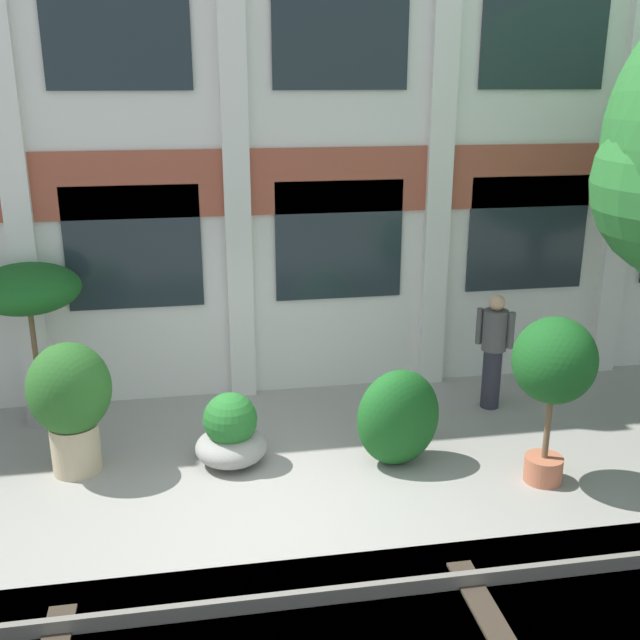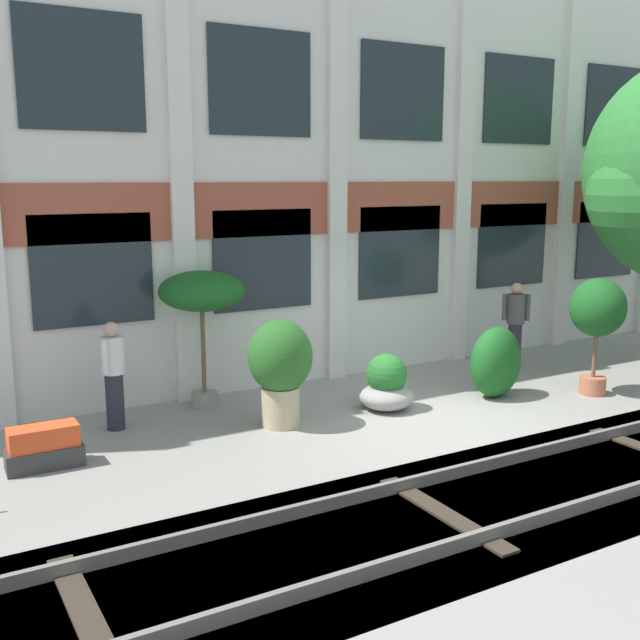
{
  "view_description": "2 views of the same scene",
  "coord_description": "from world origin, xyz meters",
  "px_view_note": "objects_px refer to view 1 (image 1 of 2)",
  "views": [
    {
      "loc": [
        -0.62,
        -7.23,
        4.47
      ],
      "look_at": [
        0.86,
        1.37,
        1.63
      ],
      "focal_mm": 42.0,
      "sensor_mm": 36.0,
      "label": 1
    },
    {
      "loc": [
        -6.9,
        -8.44,
        3.63
      ],
      "look_at": [
        -1.39,
        1.17,
        1.51
      ],
      "focal_mm": 42.0,
      "sensor_mm": 36.0,
      "label": 2
    }
  ],
  "objects_px": {
    "potted_plant_wide_bowl": "(231,434)",
    "potted_plant_terracotta_small": "(28,294)",
    "potted_plant_fluted_column": "(70,398)",
    "resident_watching_tracks": "(494,348)",
    "potted_plant_low_pan": "(554,368)",
    "topiary_hedge": "(398,417)"
  },
  "relations": [
    {
      "from": "potted_plant_wide_bowl",
      "to": "potted_plant_terracotta_small",
      "type": "height_order",
      "value": "potted_plant_terracotta_small"
    },
    {
      "from": "potted_plant_fluted_column",
      "to": "resident_watching_tracks",
      "type": "height_order",
      "value": "resident_watching_tracks"
    },
    {
      "from": "potted_plant_fluted_column",
      "to": "potted_plant_low_pan",
      "type": "relative_size",
      "value": 0.81
    },
    {
      "from": "resident_watching_tracks",
      "to": "topiary_hedge",
      "type": "bearing_deg",
      "value": -17.23
    },
    {
      "from": "resident_watching_tracks",
      "to": "topiary_hedge",
      "type": "distance_m",
      "value": 2.21
    },
    {
      "from": "potted_plant_terracotta_small",
      "to": "topiary_hedge",
      "type": "height_order",
      "value": "potted_plant_terracotta_small"
    },
    {
      "from": "potted_plant_fluted_column",
      "to": "topiary_hedge",
      "type": "relative_size",
      "value": 1.34
    },
    {
      "from": "potted_plant_terracotta_small",
      "to": "resident_watching_tracks",
      "type": "xyz_separation_m",
      "value": [
        6.17,
        -0.56,
        -0.92
      ]
    },
    {
      "from": "topiary_hedge",
      "to": "potted_plant_fluted_column",
      "type": "bearing_deg",
      "value": 173.19
    },
    {
      "from": "potted_plant_low_pan",
      "to": "resident_watching_tracks",
      "type": "height_order",
      "value": "potted_plant_low_pan"
    },
    {
      "from": "potted_plant_fluted_column",
      "to": "potted_plant_terracotta_small",
      "type": "height_order",
      "value": "potted_plant_terracotta_small"
    },
    {
      "from": "potted_plant_low_pan",
      "to": "resident_watching_tracks",
      "type": "distance_m",
      "value": 2.12
    },
    {
      "from": "potted_plant_wide_bowl",
      "to": "potted_plant_fluted_column",
      "type": "height_order",
      "value": "potted_plant_fluted_column"
    },
    {
      "from": "potted_plant_fluted_column",
      "to": "topiary_hedge",
      "type": "distance_m",
      "value": 3.84
    },
    {
      "from": "potted_plant_low_pan",
      "to": "topiary_hedge",
      "type": "relative_size",
      "value": 1.66
    },
    {
      "from": "potted_plant_wide_bowl",
      "to": "potted_plant_fluted_column",
      "type": "bearing_deg",
      "value": 176.36
    },
    {
      "from": "topiary_hedge",
      "to": "potted_plant_low_pan",
      "type": "bearing_deg",
      "value": -24.59
    },
    {
      "from": "potted_plant_terracotta_small",
      "to": "topiary_hedge",
      "type": "bearing_deg",
      "value": -23.17
    },
    {
      "from": "potted_plant_wide_bowl",
      "to": "potted_plant_fluted_column",
      "type": "xyz_separation_m",
      "value": [
        -1.82,
        0.12,
        0.56
      ]
    },
    {
      "from": "resident_watching_tracks",
      "to": "topiary_hedge",
      "type": "height_order",
      "value": "resident_watching_tracks"
    },
    {
      "from": "potted_plant_wide_bowl",
      "to": "resident_watching_tracks",
      "type": "height_order",
      "value": "resident_watching_tracks"
    },
    {
      "from": "potted_plant_fluted_column",
      "to": "potted_plant_terracotta_small",
      "type": "distance_m",
      "value": 1.81
    }
  ]
}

